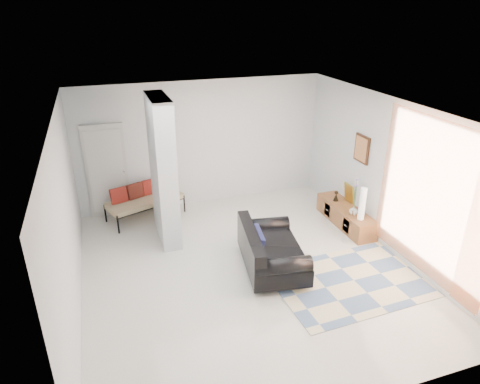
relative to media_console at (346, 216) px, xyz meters
name	(u,v)px	position (x,y,z in m)	size (l,w,h in m)	color
floor	(246,269)	(-2.52, -0.90, -0.21)	(6.00, 6.00, 0.00)	beige
ceiling	(248,112)	(-2.52, -0.90, 2.59)	(6.00, 6.00, 0.00)	white
wall_back	(202,144)	(-2.52, 2.10, 1.19)	(6.00, 6.00, 0.00)	silver
wall_front	(346,313)	(-2.52, -3.90, 1.19)	(6.00, 6.00, 0.00)	silver
wall_left	(67,222)	(-5.27, -0.90, 1.19)	(6.00, 6.00, 0.00)	silver
wall_right	(390,177)	(0.23, -0.90, 1.19)	(6.00, 6.00, 0.00)	silver
partition_column	(163,171)	(-3.62, 0.70, 1.19)	(0.35, 1.20, 2.80)	silver
hallway_door	(107,171)	(-4.62, 2.06, 0.81)	(0.85, 0.06, 2.04)	beige
curtain	(432,200)	(0.15, -2.05, 1.24)	(2.55, 2.55, 0.00)	orange
wall_art	(362,149)	(0.20, 0.00, 1.44)	(0.04, 0.45, 0.55)	#3A1E10
media_console	(346,216)	(0.00, 0.00, 0.00)	(0.45, 1.69, 0.80)	brown
loveseat	(269,251)	(-2.14, -0.99, 0.15)	(1.21, 1.78, 0.76)	silver
daybed	(143,199)	(-3.96, 1.72, 0.22)	(1.72, 1.17, 0.77)	black
area_rug	(354,280)	(-0.92, -1.80, -0.20)	(2.66, 1.77, 0.01)	beige
cylinder_lamp	(362,204)	(-0.02, -0.54, 0.52)	(0.12, 0.12, 0.66)	silver
bronze_figurine	(336,196)	(-0.05, 0.36, 0.31)	(0.11, 0.11, 0.23)	black
vase	(353,210)	(-0.05, -0.32, 0.28)	(0.17, 0.17, 0.18)	silver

